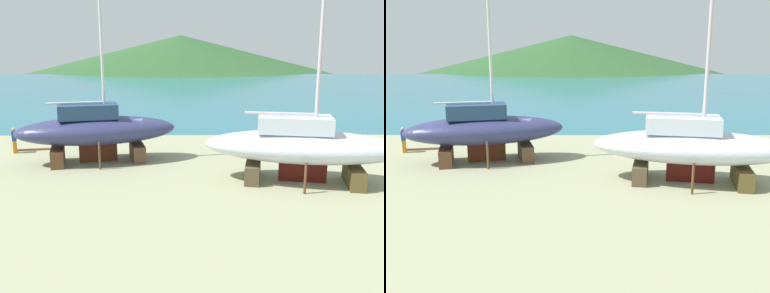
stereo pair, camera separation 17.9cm
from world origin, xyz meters
TOP-DOWN VIEW (x-y plane):
  - ground_plane at (0.00, -5.69)m, footprint 49.16×49.16m
  - sea_water at (0.00, 46.69)m, footprint 150.96×80.18m
  - headland_hill at (1.80, 115.62)m, footprint 174.57×174.57m
  - sailboat_large_starboard at (-1.38, -1.14)m, footprint 9.51×5.15m
  - sailboat_far_slipway at (9.44, -5.12)m, footprint 10.10×5.06m
  - worker at (-7.03, 1.05)m, footprint 0.35×0.49m
  - timber_plank_near at (-6.17, 1.69)m, footprint 2.26×0.59m

SIDE VIEW (x-z plane):
  - ground_plane at x=0.00m, z-range 0.00..0.00m
  - sea_water at x=0.00m, z-range 0.00..0.00m
  - headland_hill at x=1.80m, z-range -10.69..10.69m
  - timber_plank_near at x=-6.17m, z-range 0.00..0.13m
  - worker at x=-7.03m, z-range 0.03..1.65m
  - sailboat_far_slipway at x=9.44m, z-range -5.12..8.80m
  - sailboat_large_starboard at x=-1.38m, z-range -5.70..9.52m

